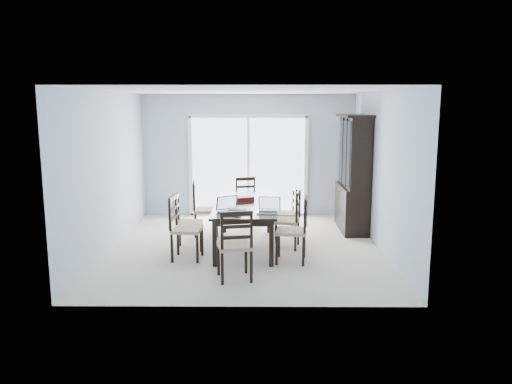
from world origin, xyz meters
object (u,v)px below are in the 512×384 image
(hot_tub, at_px, (217,189))
(chair_end_near, at_px, (235,238))
(chair_left_mid, at_px, (184,215))
(laptop_silver, at_px, (268,209))
(chair_left_far, at_px, (200,203))
(chair_end_far, at_px, (247,196))
(laptop_dark, at_px, (231,209))
(china_hutch, at_px, (353,174))
(chair_right_mid, at_px, (292,213))
(chair_left_near, at_px, (181,221))
(dining_table, at_px, (245,208))
(chair_right_near, at_px, (298,222))
(game_box, at_px, (244,199))
(chair_right_far, at_px, (289,207))
(cell_phone, at_px, (237,217))

(hot_tub, bearing_deg, chair_end_near, -82.28)
(chair_left_mid, height_order, laptop_silver, chair_left_mid)
(chair_left_far, height_order, chair_end_far, chair_left_far)
(laptop_dark, height_order, laptop_silver, laptop_dark)
(china_hutch, xyz_separation_m, chair_right_mid, (-1.25, -1.25, -0.48))
(chair_left_near, bearing_deg, dining_table, 127.52)
(chair_right_near, xyz_separation_m, laptop_silver, (-0.45, 0.08, 0.19))
(chair_left_far, height_order, game_box, chair_left_far)
(chair_end_far, height_order, game_box, chair_end_far)
(chair_end_near, height_order, laptop_dark, chair_end_near)
(chair_left_near, relative_size, chair_end_near, 1.00)
(chair_left_near, relative_size, laptop_dark, 2.67)
(chair_right_far, relative_size, chair_end_far, 0.96)
(chair_end_near, relative_size, game_box, 3.71)
(cell_phone, height_order, game_box, game_box)
(dining_table, bearing_deg, chair_end_near, -92.84)
(dining_table, distance_m, chair_end_far, 1.69)
(chair_left_near, xyz_separation_m, hot_tub, (0.22, 3.99, -0.18))
(chair_end_far, bearing_deg, chair_left_mid, 46.33)
(chair_right_far, bearing_deg, chair_right_mid, 174.75)
(dining_table, relative_size, game_box, 7.04)
(chair_right_near, distance_m, game_box, 1.31)
(chair_right_mid, bearing_deg, chair_right_far, 11.57)
(chair_right_near, bearing_deg, chair_left_near, 92.97)
(dining_table, relative_size, chair_right_far, 2.11)
(chair_end_near, bearing_deg, chair_end_far, 76.85)
(chair_right_near, xyz_separation_m, laptop_dark, (-1.01, 0.09, 0.19))
(laptop_dark, bearing_deg, game_box, 48.34)
(chair_end_near, distance_m, chair_end_far, 3.33)
(chair_end_far, relative_size, hot_tub, 0.58)
(chair_right_mid, xyz_separation_m, cell_phone, (-0.86, -1.00, 0.16))
(dining_table, bearing_deg, chair_right_far, 42.57)
(chair_left_far, distance_m, chair_right_far, 1.62)
(chair_right_far, distance_m, game_box, 0.96)
(chair_left_far, xyz_separation_m, hot_tub, (0.08, 2.56, -0.18))
(chair_left_near, distance_m, chair_end_near, 1.34)
(chair_left_mid, bearing_deg, china_hutch, 109.78)
(chair_left_mid, xyz_separation_m, chair_end_far, (0.99, 1.80, -0.00))
(chair_left_near, relative_size, chair_right_far, 1.11)
(chair_left_far, distance_m, cell_phone, 1.95)
(chair_right_near, distance_m, chair_end_near, 1.25)
(china_hutch, distance_m, laptop_silver, 2.56)
(game_box, bearing_deg, chair_left_mid, -161.72)
(chair_left_far, xyz_separation_m, laptop_silver, (1.22, -1.49, 0.20))
(cell_phone, bearing_deg, hot_tub, 131.86)
(chair_right_mid, xyz_separation_m, game_box, (-0.80, 0.22, 0.19))
(chair_end_near, height_order, cell_phone, chair_end_near)
(dining_table, bearing_deg, chair_right_near, -43.20)
(laptop_dark, xyz_separation_m, game_box, (0.17, 0.90, -0.02))
(china_hutch, height_order, game_box, china_hutch)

